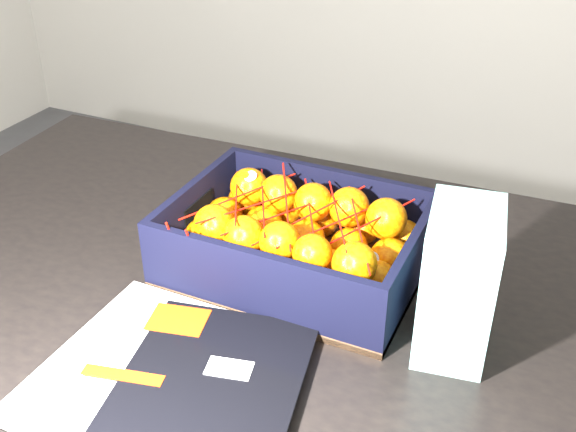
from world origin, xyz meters
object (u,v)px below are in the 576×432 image
at_px(table, 240,324).
at_px(produce_crate, 297,251).
at_px(retail_carton, 458,282).
at_px(magazine_stack, 171,379).

bearing_deg(table, produce_crate, 29.22).
relative_size(table, retail_carton, 6.45).
height_order(table, magazine_stack, magazine_stack).
xyz_separation_m(magazine_stack, retail_carton, (0.28, 0.22, 0.09)).
bearing_deg(produce_crate, table, -150.78).
xyz_separation_m(table, magazine_stack, (0.04, -0.23, 0.11)).
bearing_deg(magazine_stack, retail_carton, 37.43).
height_order(produce_crate, retail_carton, retail_carton).
xyz_separation_m(produce_crate, retail_carton, (0.24, -0.06, 0.06)).
xyz_separation_m(table, produce_crate, (0.08, 0.04, 0.13)).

